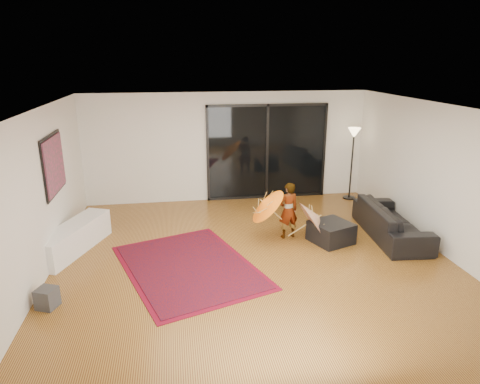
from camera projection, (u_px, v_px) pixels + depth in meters
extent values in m
plane|color=#A4722D|center=(253.00, 259.00, 7.73)|extent=(7.00, 7.00, 0.00)
plane|color=white|center=(255.00, 108.00, 6.92)|extent=(7.00, 7.00, 0.00)
plane|color=silver|center=(228.00, 147.00, 10.62)|extent=(7.00, 0.00, 7.00)
plane|color=silver|center=(323.00, 295.00, 4.03)|extent=(7.00, 0.00, 7.00)
plane|color=silver|center=(38.00, 198.00, 6.80)|extent=(0.00, 7.00, 7.00)
plane|color=silver|center=(441.00, 179.00, 7.85)|extent=(0.00, 7.00, 7.00)
cube|color=black|center=(267.00, 152.00, 10.79)|extent=(3.00, 0.04, 2.40)
cube|color=black|center=(268.00, 105.00, 10.42)|extent=(3.06, 0.06, 0.06)
cube|color=black|center=(266.00, 196.00, 11.12)|extent=(3.06, 0.06, 0.06)
cube|color=black|center=(267.00, 152.00, 10.77)|extent=(0.06, 0.06, 2.40)
cube|color=black|center=(53.00, 165.00, 7.66)|extent=(0.02, 1.28, 1.08)
cube|color=#1D4A37|center=(55.00, 164.00, 7.66)|extent=(0.03, 1.18, 0.98)
cube|color=white|center=(74.00, 238.00, 7.99)|extent=(1.13, 1.90, 0.52)
cube|color=#424244|center=(47.00, 298.00, 6.20)|extent=(0.35, 0.35, 0.30)
cube|color=maroon|center=(189.00, 267.00, 7.43)|extent=(2.85, 3.35, 0.01)
cube|color=maroon|center=(189.00, 266.00, 7.43)|extent=(2.64, 3.14, 0.02)
imported|color=black|center=(391.00, 221.00, 8.63)|extent=(1.06, 2.29, 0.65)
cube|color=black|center=(331.00, 232.00, 8.40)|extent=(0.91, 0.91, 0.40)
cylinder|color=black|center=(349.00, 198.00, 11.06)|extent=(0.31, 0.31, 0.03)
cylinder|color=black|center=(351.00, 167.00, 10.81)|extent=(0.04, 0.04, 1.68)
cone|color=#FFD899|center=(354.00, 133.00, 10.55)|extent=(0.31, 0.31, 0.25)
imported|color=#999999|center=(288.00, 210.00, 8.50)|extent=(0.47, 0.36, 1.15)
cone|color=orange|center=(262.00, 205.00, 8.32)|extent=(0.70, 0.82, 0.70)
cylinder|color=#AA8A48|center=(262.00, 221.00, 8.42)|extent=(0.37, 0.02, 0.37)
cylinder|color=#AA8A48|center=(262.00, 200.00, 8.29)|extent=(0.05, 0.02, 0.05)
cone|color=beige|center=(319.00, 215.00, 8.47)|extent=(0.62, 0.88, 0.85)
cylinder|color=#AA8A48|center=(318.00, 232.00, 8.58)|extent=(0.48, 0.02, 0.31)
cylinder|color=#AA8A48|center=(320.00, 209.00, 8.44)|extent=(0.06, 0.02, 0.05)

